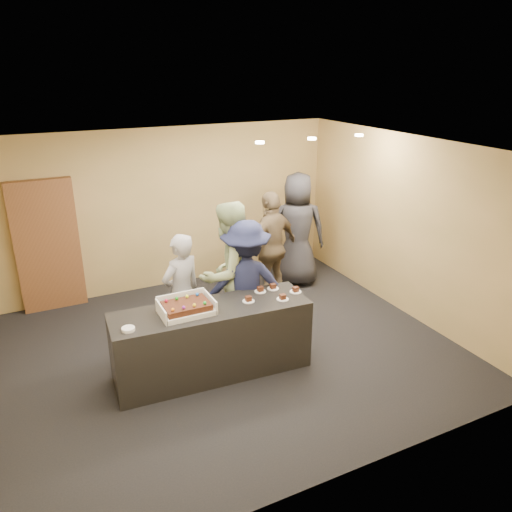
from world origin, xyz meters
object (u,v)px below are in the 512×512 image
person_navy_man (246,285)px  person_dark_suit (297,230)px  person_server_grey (182,293)px  serving_counter (212,341)px  person_sage_man (229,273)px  storage_cabinet (48,246)px  sheet_cake (186,306)px  plate_stack (128,329)px  cake_box (186,309)px  person_brown_extra (272,247)px

person_navy_man → person_dark_suit: person_dark_suit is taller
person_server_grey → person_navy_man: person_navy_man is taller
serving_counter → person_sage_man: person_sage_man is taller
person_dark_suit → person_sage_man: bearing=60.1°
storage_cabinet → sheet_cake: (1.28, -2.79, -0.03)m
plate_stack → person_navy_man: (1.69, 0.56, -0.03)m
person_dark_suit → cake_box: bearing=61.3°
plate_stack → person_server_grey: bearing=43.4°
person_navy_man → person_brown_extra: person_brown_extra is taller
serving_counter → person_navy_man: bearing=37.5°
person_dark_suit → person_navy_man: bearing=67.2°
serving_counter → person_navy_man: person_navy_man is taller
person_brown_extra → cake_box: bearing=17.4°
sheet_cake → plate_stack: size_ratio=3.63×
plate_stack → person_sage_man: (1.53, 0.78, 0.07)m
person_brown_extra → plate_stack: bearing=11.3°
plate_stack → person_sage_man: 1.73m
storage_cabinet → person_sage_man: size_ratio=1.04×
sheet_cake → person_dark_suit: (2.63, 1.93, -0.01)m
storage_cabinet → person_server_grey: (1.45, -2.07, -0.21)m
storage_cabinet → person_dark_suit: bearing=-12.5°
cake_box → person_navy_man: bearing=23.6°
storage_cabinet → person_brown_extra: 3.45m
sheet_cake → serving_counter: bearing=0.0°
person_sage_man → serving_counter: bearing=30.8°
sheet_cake → person_brown_extra: (1.94, 1.53, -0.09)m
person_navy_man → person_sage_man: bearing=-37.7°
storage_cabinet → cake_box: 3.05m
cake_box → person_server_grey: bearing=76.1°
sheet_cake → plate_stack: bearing=-171.3°
sheet_cake → person_dark_suit: 3.26m
cake_box → person_brown_extra: bearing=37.9°
person_sage_man → person_navy_man: person_sage_man is taller
person_sage_man → storage_cabinet: bearing=-66.7°
person_sage_man → person_brown_extra: size_ratio=1.09×
sheet_cake → person_server_grey: bearing=76.5°
person_server_grey → serving_counter: bearing=79.8°
sheet_cake → person_sage_man: (0.83, 0.68, -0.01)m
person_server_grey → person_dark_suit: bearing=-174.4°
cake_box → person_sage_man: bearing=38.3°
plate_stack → person_brown_extra: 3.11m
person_sage_man → person_brown_extra: bearing=-163.8°
cake_box → person_brown_extra: (1.94, 1.51, -0.04)m
sheet_cake → person_server_grey: 0.77m
person_navy_man → sheet_cake: bearing=43.3°
storage_cabinet → sheet_cake: size_ratio=3.89×
cake_box → person_navy_man: (0.98, 0.43, -0.06)m
serving_counter → person_dark_suit: size_ratio=1.22×
storage_cabinet → person_sage_man: 2.98m
sheet_cake → person_navy_man: size_ratio=0.30×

